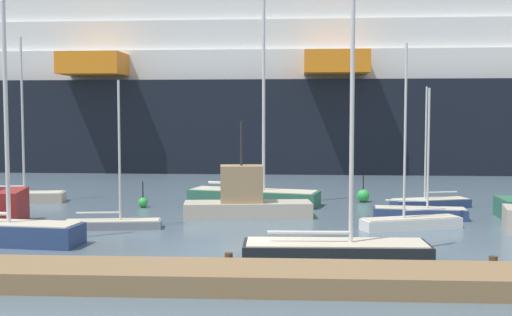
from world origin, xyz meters
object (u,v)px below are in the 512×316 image
at_px(sailboat_1, 113,221).
at_px(sailboat_7, 420,212).
at_px(sailboat_4, 254,194).
at_px(fishing_boat_2, 245,200).
at_px(sailboat_6, 17,195).
at_px(sailboat_3, 336,245).
at_px(cruise_ship, 328,73).
at_px(channel_buoy_1, 143,202).
at_px(sailboat_5, 411,220).
at_px(channel_buoy_2, 363,196).
at_px(sailboat_2, 430,202).

bearing_deg(sailboat_1, sailboat_7, 5.73).
xyz_separation_m(sailboat_4, fishing_boat_2, (-0.14, -4.18, 0.23)).
bearing_deg(sailboat_1, sailboat_6, 126.80).
height_order(sailboat_1, sailboat_6, sailboat_6).
xyz_separation_m(sailboat_3, cruise_ship, (1.91, 39.19, 8.27)).
bearing_deg(channel_buoy_1, sailboat_5, -23.42).
xyz_separation_m(sailboat_1, sailboat_5, (12.47, 0.66, 0.08)).
bearing_deg(sailboat_6, channel_buoy_2, -4.73).
height_order(fishing_boat_2, channel_buoy_1, fishing_boat_2).
relative_size(sailboat_6, fishing_boat_2, 1.48).
xyz_separation_m(sailboat_3, channel_buoy_2, (2.43, 13.81, -0.09)).
bearing_deg(channel_buoy_2, sailboat_1, -142.28).
relative_size(sailboat_2, sailboat_4, 0.50).
bearing_deg(sailboat_4, cruise_ship, 92.78).
distance_m(sailboat_5, channel_buoy_1, 13.80).
xyz_separation_m(fishing_boat_2, channel_buoy_2, (6.06, 5.54, -0.47)).
height_order(sailboat_2, sailboat_4, sailboat_4).
relative_size(channel_buoy_1, channel_buoy_2, 0.92).
bearing_deg(channel_buoy_1, channel_buoy_2, 13.00).
xyz_separation_m(sailboat_3, sailboat_7, (4.38, 8.23, -0.11)).
bearing_deg(sailboat_2, channel_buoy_1, -13.53).
bearing_deg(sailboat_7, channel_buoy_2, 114.76).
bearing_deg(sailboat_1, sailboat_3, -37.00).
distance_m(channel_buoy_2, cruise_ship, 26.72).
bearing_deg(cruise_ship, sailboat_1, -106.70).
bearing_deg(sailboat_2, sailboat_5, 54.55).
bearing_deg(channel_buoy_1, sailboat_4, 13.08).
height_order(sailboat_4, cruise_ship, cruise_ship).
height_order(sailboat_3, cruise_ship, cruise_ship).
bearing_deg(channel_buoy_1, sailboat_6, 168.85).
relative_size(sailboat_4, channel_buoy_1, 9.23).
bearing_deg(sailboat_6, sailboat_5, -27.59).
bearing_deg(channel_buoy_2, fishing_boat_2, -137.59).
relative_size(sailboat_4, channel_buoy_2, 8.49).
height_order(sailboat_7, fishing_boat_2, sailboat_7).
height_order(sailboat_5, channel_buoy_1, sailboat_5).
bearing_deg(sailboat_1, channel_buoy_2, 29.83).
bearing_deg(fishing_boat_2, sailboat_2, -164.86).
bearing_deg(channel_buoy_2, sailboat_2, -30.71).
height_order(sailboat_5, fishing_boat_2, sailboat_5).
bearing_deg(channel_buoy_2, sailboat_6, -176.26).
bearing_deg(sailboat_1, cruise_ship, 64.46).
bearing_deg(cruise_ship, fishing_boat_2, -99.23).
relative_size(sailboat_2, channel_buoy_1, 4.63).
xyz_separation_m(sailboat_4, sailboat_5, (7.00, -6.80, -0.20)).
bearing_deg(sailboat_5, channel_buoy_2, -101.20).
height_order(sailboat_3, sailboat_5, sailboat_3).
bearing_deg(sailboat_5, fishing_boat_2, -38.86).
relative_size(sailboat_3, sailboat_4, 0.81).
bearing_deg(sailboat_7, sailboat_3, -112.59).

